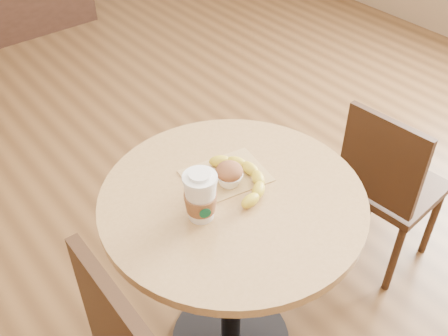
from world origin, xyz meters
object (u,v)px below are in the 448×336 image
object	(u,v)px
muffin	(229,174)
cafe_table	(232,241)
banana	(241,177)
chair_right	(388,184)
coffee_cup	(201,198)

from	to	relation	value
muffin	cafe_table	bearing A→B (deg)	-118.28
muffin	banana	size ratio (longest dim) A/B	0.32
chair_right	banana	size ratio (longest dim) A/B	3.01
chair_right	banana	world-z (taller)	banana
coffee_cup	muffin	xyz separation A→B (m)	(0.14, 0.05, -0.03)
muffin	banana	xyz separation A→B (m)	(0.03, -0.01, -0.02)
cafe_table	muffin	distance (m)	0.24
cafe_table	muffin	bearing A→B (deg)	61.72
chair_right	banana	distance (m)	0.77
cafe_table	coffee_cup	size ratio (longest dim) A/B	5.00
chair_right	muffin	bearing A→B (deg)	76.49
muffin	banana	world-z (taller)	muffin
chair_right	coffee_cup	xyz separation A→B (m)	(-0.85, 0.05, 0.39)
chair_right	coffee_cup	size ratio (longest dim) A/B	4.99
cafe_table	banana	bearing A→B (deg)	30.06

